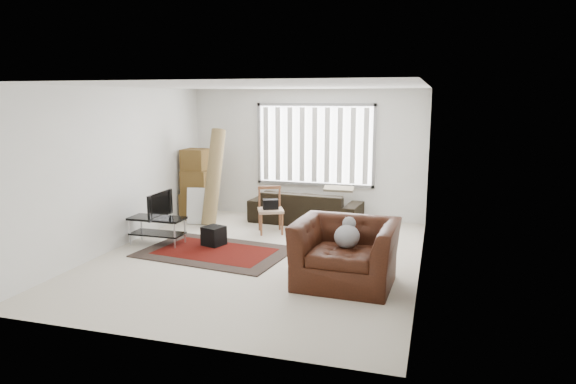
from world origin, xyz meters
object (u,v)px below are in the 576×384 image
object	(u,v)px
side_chair	(271,208)
armchair	(346,248)
tv_stand	(157,225)
moving_boxes	(197,187)
sofa	(306,202)

from	to	relation	value
side_chair	armchair	bearing A→B (deg)	-75.27
tv_stand	moving_boxes	world-z (taller)	moving_boxes
moving_boxes	tv_stand	bearing A→B (deg)	-84.21
side_chair	armchair	distance (m)	2.93
tv_stand	sofa	bearing A→B (deg)	46.99
moving_boxes	armchair	bearing A→B (deg)	-38.53
moving_boxes	sofa	bearing A→B (deg)	7.02
moving_boxes	armchair	xyz separation A→B (m)	(3.68, -2.93, -0.18)
side_chair	sofa	bearing A→B (deg)	40.23
tv_stand	sofa	xyz separation A→B (m)	(2.09, 2.24, 0.08)
side_chair	armchair	xyz separation A→B (m)	(1.84, -2.28, 0.03)
armchair	moving_boxes	bearing A→B (deg)	143.85
moving_boxes	armchair	size ratio (longest dim) A/B	1.04
moving_boxes	sofa	xyz separation A→B (m)	(2.29, 0.28, -0.25)
moving_boxes	sofa	distance (m)	2.32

